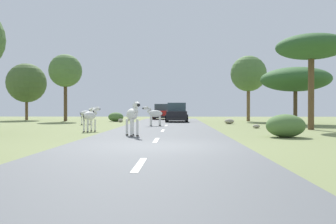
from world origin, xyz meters
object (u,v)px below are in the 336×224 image
zebra_2 (90,116)px  zebra_3 (154,114)px  tree_0 (311,48)px  rock_2 (256,126)px  car_1 (162,112)px  tree_7 (295,80)px  tree_2 (248,74)px  tree_6 (65,71)px  zebra_0 (133,115)px  bush_1 (116,117)px  bush_2 (286,126)px  tree_5 (26,83)px  rock_1 (229,121)px  zebra_1 (87,114)px  car_0 (177,113)px  rock_0 (120,120)px

zebra_2 → zebra_3: bearing=84.7°
tree_0 → rock_2: size_ratio=12.17×
car_1 → tree_7: tree_7 is taller
tree_0 → tree_2: size_ratio=0.87×
car_1 → tree_6: 11.59m
zebra_0 → tree_7: (11.52, 13.49, 2.63)m
zebra_2 → zebra_3: 6.40m
tree_0 → bush_1: tree_0 is taller
bush_2 → tree_6: bearing=128.8°
tree_5 → tree_7: (26.18, -9.76, -0.47)m
car_1 → tree_5: (-14.88, -1.82, 3.24)m
tree_6 → rock_2: tree_6 is taller
zebra_2 → rock_1: size_ratio=1.80×
bush_2 → rock_1: (-0.50, 13.73, -0.29)m
zebra_1 → car_1: size_ratio=0.33×
zebra_3 → car_0: car_0 is taller
zebra_1 → tree_7: 16.96m
tree_2 → rock_1: (-2.81, -6.40, -4.52)m
tree_7 → rock_0: size_ratio=12.28×
zebra_1 → car_1: (5.39, 12.81, 0.00)m
zebra_3 → tree_7: bearing=-85.8°
zebra_3 → tree_6: tree_6 is taller
car_0 → rock_2: bearing=117.2°
tree_2 → zebra_3: bearing=-128.6°
zebra_1 → zebra_2: size_ratio=1.00×
zebra_2 → car_0: car_0 is taller
car_1 → rock_2: size_ratio=9.35×
car_1 → rock_0: bearing=67.1°
tree_7 → bush_1: (-15.58, 5.60, -3.17)m
zebra_3 → bush_1: size_ratio=0.99×
tree_7 → rock_0: tree_7 is taller
tree_7 → bush_2: (-4.80, -13.46, -3.11)m
car_1 → zebra_0: bearing=90.0°
tree_6 → bush_1: size_ratio=4.53×
bush_2 → rock_1: size_ratio=2.14×
tree_5 → rock_0: 13.58m
tree_6 → zebra_3: bearing=-48.0°
zebra_1 → rock_1: 11.51m
car_1 → rock_2: bearing=111.4°
tree_0 → bush_1: (-14.02, 13.28, -4.44)m
tree_5 → tree_2: bearing=-7.4°
zebra_2 → bush_2: size_ratio=0.84×
car_1 → bush_2: size_ratio=2.57×
zebra_3 → rock_0: size_ratio=3.23×
zebra_3 → bush_2: zebra_3 is taller
bush_1 → car_0: bearing=-17.0°
zebra_1 → bush_2: (11.89, -12.23, -0.34)m
zebra_0 → tree_2: bearing=-137.8°
tree_6 → tree_7: (20.82, -6.47, -1.42)m
zebra_1 → bush_1: (1.10, 6.84, -0.40)m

